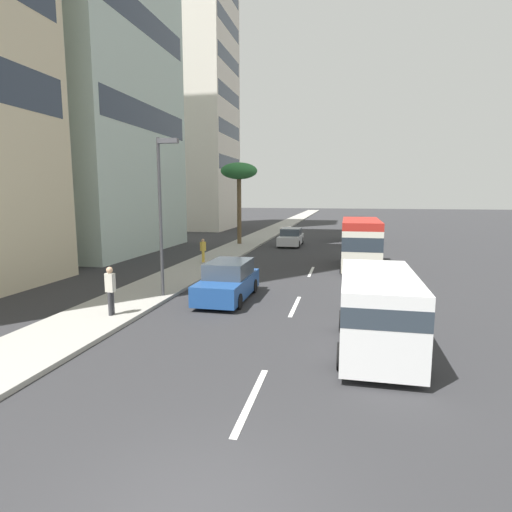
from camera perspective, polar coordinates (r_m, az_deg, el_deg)
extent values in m
plane|color=#2D2D30|center=(36.91, 9.02, 1.17)|extent=(198.00, 198.00, 0.00)
cube|color=#9E9B93|center=(37.94, -1.63, 1.58)|extent=(162.00, 3.07, 0.15)
cube|color=silver|center=(10.03, -0.62, -18.87)|extent=(3.20, 0.16, 0.01)
cube|color=silver|center=(17.56, 5.32, -6.79)|extent=(3.20, 0.16, 0.01)
cube|color=silver|center=(25.29, 7.50, -2.11)|extent=(3.20, 0.16, 0.01)
cube|color=silver|center=(26.79, 13.98, 1.33)|extent=(6.64, 2.21, 2.35)
cube|color=#B2261E|center=(26.66, 14.08, 4.32)|extent=(6.64, 2.21, 0.45)
cube|color=#28333D|center=(26.74, 14.01, 2.29)|extent=(6.66, 2.21, 0.78)
cylinder|color=black|center=(28.81, 11.71, -0.09)|extent=(0.84, 0.26, 0.84)
cylinder|color=black|center=(28.88, 15.88, -0.22)|extent=(0.84, 0.26, 0.84)
cylinder|color=black|center=(25.01, 11.62, -1.37)|extent=(0.84, 0.26, 0.84)
cylinder|color=black|center=(25.08, 16.42, -1.51)|extent=(0.84, 0.26, 0.84)
cube|color=white|center=(12.89, 16.16, -6.98)|extent=(5.28, 2.08, 2.12)
cube|color=#2D3842|center=(12.77, 16.25, -4.96)|extent=(5.29, 2.08, 0.51)
cylinder|color=black|center=(14.62, 11.70, -8.63)|extent=(0.72, 0.24, 0.72)
cylinder|color=black|center=(14.75, 19.47, -8.80)|extent=(0.72, 0.24, 0.72)
cylinder|color=black|center=(11.63, 11.53, -13.17)|extent=(0.72, 0.24, 0.72)
cylinder|color=black|center=(11.79, 21.42, -13.29)|extent=(0.72, 0.24, 0.72)
cube|color=#1E478C|center=(18.53, -3.86, -4.10)|extent=(4.67, 1.85, 0.83)
cube|color=#38424C|center=(18.60, -3.68, -1.69)|extent=(2.57, 1.70, 0.68)
cylinder|color=black|center=(17.02, -2.43, -6.16)|extent=(0.64, 0.22, 0.64)
cylinder|color=black|center=(17.51, -7.85, -5.81)|extent=(0.64, 0.22, 0.64)
cylinder|color=black|center=(19.75, -0.31, -4.09)|extent=(0.64, 0.22, 0.64)
cylinder|color=black|center=(20.18, -5.04, -3.86)|extent=(0.64, 0.22, 0.64)
cube|color=black|center=(42.10, 13.46, 3.66)|extent=(4.94, 1.96, 2.13)
cube|color=#2D3842|center=(42.07, 13.48, 4.29)|extent=(4.95, 1.97, 0.51)
cylinder|color=black|center=(43.65, 12.16, 2.67)|extent=(0.72, 0.24, 0.72)
cylinder|color=black|center=(43.69, 14.60, 2.60)|extent=(0.72, 0.24, 0.72)
cylinder|color=black|center=(40.70, 12.14, 2.27)|extent=(0.72, 0.24, 0.72)
cylinder|color=black|center=(40.74, 14.77, 2.18)|extent=(0.72, 0.24, 0.72)
cube|color=silver|center=(37.69, 4.76, 2.25)|extent=(4.64, 1.83, 0.76)
cube|color=#38424C|center=(37.85, 4.81, 3.32)|extent=(2.55, 1.68, 0.62)
cylinder|color=black|center=(36.19, 5.77, 1.60)|extent=(0.64, 0.22, 0.64)
cylinder|color=black|center=(36.42, 3.14, 1.67)|extent=(0.64, 0.22, 0.64)
cylinder|color=black|center=(39.04, 6.25, 2.09)|extent=(0.64, 0.22, 0.64)
cylinder|color=black|center=(39.25, 3.81, 2.16)|extent=(0.64, 0.22, 0.64)
cylinder|color=#333338|center=(16.47, -19.20, -6.16)|extent=(0.14, 0.14, 0.88)
cylinder|color=#333338|center=(16.60, -18.91, -6.03)|extent=(0.14, 0.14, 0.88)
cube|color=beige|center=(16.36, -19.18, -3.42)|extent=(0.24, 0.33, 0.70)
sphere|color=tan|center=(16.28, -19.26, -1.81)|extent=(0.24, 0.24, 0.24)
cylinder|color=gold|center=(27.73, -7.23, -0.09)|extent=(0.14, 0.14, 0.75)
cylinder|color=gold|center=(27.88, -7.12, -0.04)|extent=(0.14, 0.14, 0.75)
cube|color=gold|center=(27.72, -7.20, 1.31)|extent=(0.39, 0.36, 0.59)
sphere|color=tan|center=(27.67, -7.21, 2.13)|extent=(0.20, 0.20, 0.20)
cylinder|color=brown|center=(37.77, -2.29, 6.20)|extent=(0.38, 0.38, 5.97)
ellipsoid|color=#2D7238|center=(37.79, -2.33, 11.47)|extent=(3.24, 3.24, 1.46)
cylinder|color=#4C4C51|center=(18.66, -12.84, 4.98)|extent=(0.14, 0.14, 6.80)
cube|color=#4C4C51|center=(18.57, -11.87, 15.05)|extent=(0.24, 0.90, 0.20)
cube|color=#B2C6BC|center=(40.38, -24.86, 28.86)|extent=(14.46, 13.72, 38.35)
cube|color=#2D3847|center=(34.64, -14.37, 17.74)|extent=(13.30, 0.08, 1.92)
cube|color=#2D3847|center=(36.43, -14.82, 28.50)|extent=(13.30, 0.08, 1.92)
cube|color=silver|center=(58.78, -9.42, 21.12)|extent=(10.44, 11.51, 35.23)
cube|color=#2D3847|center=(55.64, -3.57, 12.40)|extent=(9.60, 0.08, 1.76)
cube|color=#2D3847|center=(56.09, -3.61, 16.71)|extent=(9.60, 0.08, 1.76)
cube|color=#2D3847|center=(56.86, -3.65, 20.93)|extent=(9.60, 0.08, 1.76)
cube|color=#2D3847|center=(57.92, -3.70, 25.01)|extent=(9.60, 0.08, 1.76)
cube|color=#2D3847|center=(59.26, -3.74, 28.93)|extent=(9.60, 0.08, 1.76)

